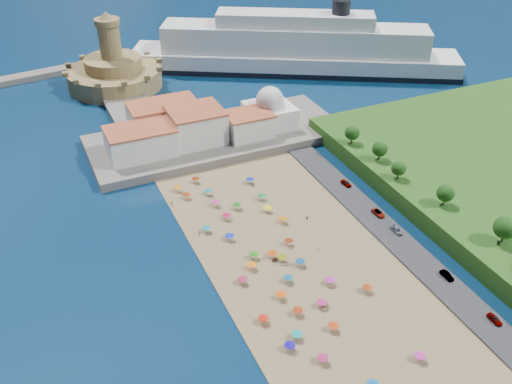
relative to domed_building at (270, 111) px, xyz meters
name	(u,v)px	position (x,y,z in m)	size (l,w,h in m)	color
ground	(282,270)	(-30.00, -71.00, -8.97)	(700.00, 700.00, 0.00)	#071938
terrace	(217,137)	(-20.00, 2.00, -7.47)	(90.00, 36.00, 3.00)	#59544C
jetty	(133,111)	(-42.00, 37.00, -7.77)	(18.00, 70.00, 2.40)	#59544C
waterfront_buildings	(180,127)	(-33.05, 2.64, -1.10)	(57.00, 29.00, 11.00)	silver
domed_building	(270,111)	(0.00, 0.00, 0.00)	(16.00, 16.00, 15.00)	silver
fortress	(114,72)	(-42.00, 67.00, -2.29)	(40.00, 40.00, 32.40)	#957F4A
cruise_ship	(294,50)	(37.04, 52.43, 0.66)	(141.04, 91.32, 32.54)	black
beach_parasols	(296,291)	(-31.33, -81.33, -6.83)	(30.72, 117.17, 2.20)	gray
beachgoers	(280,277)	(-32.25, -74.42, -7.86)	(35.36, 92.09, 1.88)	tan
parked_cars	(402,235)	(6.00, -72.65, -7.61)	(2.24, 67.86, 1.39)	gray
hillside_trees	(464,211)	(19.28, -79.73, 1.01)	(12.93, 107.97, 7.67)	#382314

